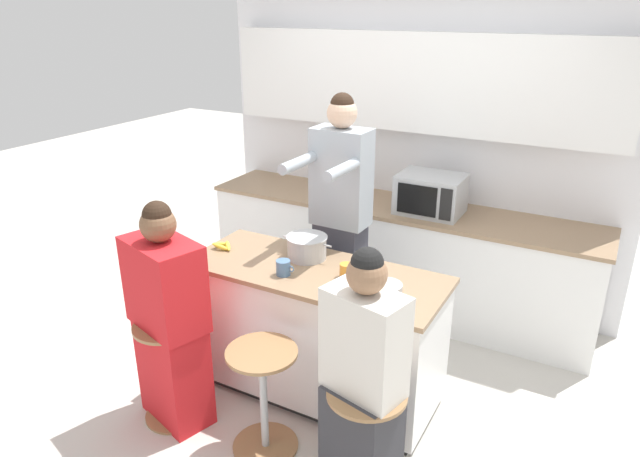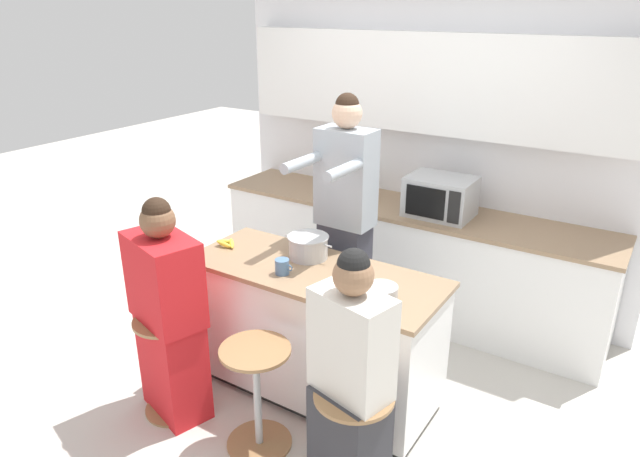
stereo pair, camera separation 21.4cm
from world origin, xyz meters
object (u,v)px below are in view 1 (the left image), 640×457
at_px(bar_stool_rightmost, 365,438).
at_px(coffee_cup_near, 283,268).
at_px(person_cooking, 340,230).
at_px(potted_plant, 348,181).
at_px(coffee_cup_far, 346,271).
at_px(banana_bunch, 223,246).
at_px(kitchen_island, 315,332).
at_px(bar_stool_leftmost, 171,364).
at_px(cooking_pot, 307,247).
at_px(person_seated_near, 363,391).
at_px(fruit_bowl, 386,290).
at_px(person_wrapped_blanket, 169,323).
at_px(microwave, 431,194).
at_px(bar_stool_center, 263,394).

relative_size(bar_stool_rightmost, coffee_cup_near, 5.49).
xyz_separation_m(person_cooking, potted_plant, (-0.34, 0.81, 0.09)).
distance_m(coffee_cup_far, banana_bunch, 0.90).
height_order(bar_stool_rightmost, banana_bunch, banana_bunch).
distance_m(kitchen_island, coffee_cup_near, 0.52).
xyz_separation_m(bar_stool_leftmost, cooking_pot, (0.51, 0.76, 0.59)).
distance_m(cooking_pot, coffee_cup_near, 0.28).
bearing_deg(potted_plant, bar_stool_rightmost, -61.16).
xyz_separation_m(person_seated_near, cooking_pot, (-0.75, 0.76, 0.32)).
height_order(bar_stool_leftmost, coffee_cup_near, coffee_cup_near).
height_order(fruit_bowl, coffee_cup_near, coffee_cup_near).
xyz_separation_m(bar_stool_rightmost, person_wrapped_blanket, (-1.27, 0.01, 0.29)).
bearing_deg(coffee_cup_near, microwave, 74.19).
relative_size(coffee_cup_near, microwave, 0.24).
xyz_separation_m(person_seated_near, coffee_cup_far, (-0.41, 0.63, 0.29)).
height_order(bar_stool_leftmost, fruit_bowl, fruit_bowl).
relative_size(bar_stool_rightmost, microwave, 1.33).
bearing_deg(fruit_bowl, cooking_pot, 159.68).
bearing_deg(banana_bunch, cooking_pot, 15.09).
bearing_deg(bar_stool_center, person_seated_near, -3.09).
relative_size(person_cooking, person_wrapped_blanket, 1.33).
bearing_deg(bar_stool_leftmost, coffee_cup_near, 43.43).
bearing_deg(coffee_cup_far, person_seated_near, -57.05).
xyz_separation_m(person_wrapped_blanket, coffee_cup_near, (0.49, 0.48, 0.27)).
height_order(bar_stool_rightmost, coffee_cup_far, coffee_cup_far).
relative_size(person_wrapped_blanket, person_seated_near, 1.01).
distance_m(kitchen_island, banana_bunch, 0.83).
bearing_deg(cooking_pot, fruit_bowl, -20.32).
bearing_deg(fruit_bowl, person_seated_near, -78.06).
relative_size(bar_stool_leftmost, person_seated_near, 0.46).
relative_size(bar_stool_center, banana_bunch, 4.10).
xyz_separation_m(bar_stool_leftmost, banana_bunch, (-0.04, 0.61, 0.54)).
distance_m(bar_stool_leftmost, coffee_cup_near, 0.90).
height_order(coffee_cup_near, coffee_cup_far, coffee_cup_near).
xyz_separation_m(banana_bunch, microwave, (0.97, 1.33, 0.13)).
distance_m(bar_stool_leftmost, person_seated_near, 1.29).
distance_m(banana_bunch, microwave, 1.65).
bearing_deg(person_cooking, person_wrapped_blanket, -113.01).
distance_m(kitchen_island, cooking_pot, 0.54).
distance_m(cooking_pot, banana_bunch, 0.58).
xyz_separation_m(coffee_cup_near, potted_plant, (-0.31, 1.49, 0.10)).
xyz_separation_m(person_wrapped_blanket, banana_bunch, (-0.06, 0.61, 0.25)).
relative_size(bar_stool_rightmost, cooking_pot, 1.87).
xyz_separation_m(bar_stool_center, person_seated_near, (0.62, -0.03, 0.27)).
distance_m(bar_stool_rightmost, microwave, 2.09).
bearing_deg(fruit_bowl, bar_stool_center, -136.21).
bearing_deg(microwave, person_seated_near, -80.05).
height_order(person_seated_near, potted_plant, person_seated_near).
height_order(kitchen_island, potted_plant, potted_plant).
distance_m(kitchen_island, bar_stool_center, 0.59).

